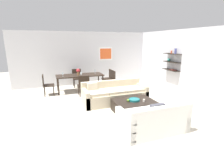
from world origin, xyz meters
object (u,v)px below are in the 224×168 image
Objects in this scene: candle_jar at (144,100)px; wine_glass_foot at (81,73)px; loveseat_white at (153,120)px; dining_chair_head at (77,77)px; dining_chair_left_near at (46,84)px; centerpiece_vase at (78,71)px; dining_chair_right_near at (111,79)px; dining_chair_foot at (84,84)px; coffee_table at (135,107)px; dining_table at (80,76)px; dining_chair_right_far at (109,77)px; wine_glass_left_near at (63,74)px; decorative_bowl at (134,100)px; apple_on_coffee_table at (128,100)px; sofa_beige at (114,95)px; wine_glass_right_far at (95,71)px.

candle_jar is 3.22m from wine_glass_foot.
wine_glass_foot reaches higher than loveseat_white.
loveseat_white is at bearing -78.20° from dining_chair_head.
dining_chair_left_near is 3.05× the size of centerpiece_vase.
dining_chair_right_near reaches higher than loveseat_white.
dining_chair_right_near is 4.78× the size of wine_glass_foot.
loveseat_white is 1.88× the size of dining_chair_foot.
coffee_table is 4.09m from dining_chair_head.
coffee_table is at bearing -68.64° from dining_table.
dining_chair_foot is at bearing 121.08° from candle_jar.
candle_jar is 3.55m from centerpiece_vase.
wine_glass_left_near is (-2.18, -0.30, 0.37)m from dining_chair_right_far.
dining_chair_right_near is 2.88m from dining_chair_left_near.
wine_glass_foot reaches higher than dining_table.
candle_jar reaches higher than decorative_bowl.
dining_table is at bearing 90.00° from wine_glass_foot.
wine_glass_foot is 0.79m from wine_glass_left_near.
loveseat_white is 1.26m from apple_on_coffee_table.
wine_glass_left_near is (-2.18, 0.09, 0.37)m from dining_chair_right_near.
dining_chair_head is at bearing 156.04° from dining_chair_right_far.
candle_jar reaches higher than coffee_table.
sofa_beige is at bearing -48.10° from wine_glass_left_near.
candle_jar is (0.51, -1.25, 0.13)m from sofa_beige.
coffee_table is at bearing 147.90° from candle_jar.
loveseat_white is at bearing -72.81° from dining_chair_foot.
wine_glass_right_far is at bearing 98.16° from coffee_table.
loveseat_white is at bearing -74.91° from centerpiece_vase.
wine_glass_right_far is at bearing 94.21° from apple_on_coffee_table.
decorative_bowl is 4.18× the size of candle_jar.
wine_glass_right_far is at bearing -44.27° from dining_chair_head.
dining_chair_right_near reaches higher than coffee_table.
sofa_beige is at bearing -71.69° from dining_chair_head.
dining_chair_right_far is 1.00× the size of dining_chair_right_near.
loveseat_white is at bearing -95.73° from decorative_bowl.
candle_jar is 0.49× the size of wine_glass_left_near.
apple_on_coffee_table is 3.21m from centerpiece_vase.
dining_chair_left_near is at bearing 133.57° from candle_jar.
dining_table is at bearing -171.99° from wine_glass_right_far.
dining_chair_left_near reaches higher than candle_jar.
loveseat_white is 5.72× the size of centerpiece_vase.
dining_table is 1.46m from dining_chair_right_far.
sofa_beige is 1.14× the size of dining_table.
wine_glass_foot is at bearing -76.87° from centerpiece_vase.
centerpiece_vase is at bearing -171.40° from dining_chair_right_far.
coffee_table is (0.27, -1.10, -0.10)m from sofa_beige.
loveseat_white is 9.40× the size of wine_glass_left_near.
loveseat_white reaches higher than dining_table.
loveseat_white is at bearing -96.06° from coffee_table.
candle_jar is at bearing -90.05° from dining_chair_right_far.
coffee_table is 6.88× the size of wine_glass_right_far.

